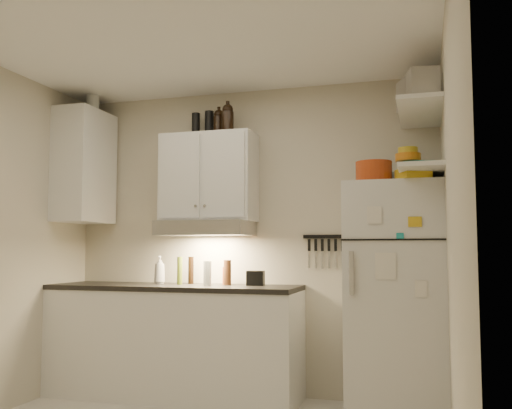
# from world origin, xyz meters

# --- Properties ---
(ceiling) EXTENTS (3.20, 3.00, 0.02)m
(ceiling) POSITION_xyz_m (0.00, 0.00, 2.61)
(ceiling) COLOR white
(ceiling) RESTS_ON ground
(back_wall) EXTENTS (3.20, 0.02, 2.60)m
(back_wall) POSITION_xyz_m (0.00, 1.51, 1.30)
(back_wall) COLOR beige
(back_wall) RESTS_ON ground
(right_wall) EXTENTS (0.02, 3.00, 2.60)m
(right_wall) POSITION_xyz_m (1.61, 0.00, 1.30)
(right_wall) COLOR beige
(right_wall) RESTS_ON ground
(base_cabinet) EXTENTS (2.10, 0.60, 0.88)m
(base_cabinet) POSITION_xyz_m (-0.55, 1.20, 0.44)
(base_cabinet) COLOR white
(base_cabinet) RESTS_ON floor
(countertop) EXTENTS (2.10, 0.62, 0.04)m
(countertop) POSITION_xyz_m (-0.55, 1.20, 0.90)
(countertop) COLOR black
(countertop) RESTS_ON base_cabinet
(upper_cabinet) EXTENTS (0.80, 0.33, 0.75)m
(upper_cabinet) POSITION_xyz_m (-0.30, 1.33, 1.83)
(upper_cabinet) COLOR white
(upper_cabinet) RESTS_ON back_wall
(side_cabinet) EXTENTS (0.33, 0.55, 1.00)m
(side_cabinet) POSITION_xyz_m (-1.44, 1.20, 1.95)
(side_cabinet) COLOR white
(side_cabinet) RESTS_ON left_wall
(range_hood) EXTENTS (0.76, 0.46, 0.12)m
(range_hood) POSITION_xyz_m (-0.30, 1.27, 1.39)
(range_hood) COLOR silver
(range_hood) RESTS_ON back_wall
(fridge) EXTENTS (0.70, 0.68, 1.70)m
(fridge) POSITION_xyz_m (1.25, 1.16, 0.85)
(fridge) COLOR silver
(fridge) RESTS_ON floor
(shelf_hi) EXTENTS (0.30, 0.95, 0.03)m
(shelf_hi) POSITION_xyz_m (1.45, 1.02, 2.20)
(shelf_hi) COLOR white
(shelf_hi) RESTS_ON right_wall
(shelf_lo) EXTENTS (0.30, 0.95, 0.03)m
(shelf_lo) POSITION_xyz_m (1.45, 1.02, 1.76)
(shelf_lo) COLOR white
(shelf_lo) RESTS_ON right_wall
(knife_strip) EXTENTS (0.42, 0.02, 0.03)m
(knife_strip) POSITION_xyz_m (0.70, 1.49, 1.32)
(knife_strip) COLOR black
(knife_strip) RESTS_ON back_wall
(dutch_oven) EXTENTS (0.35, 0.35, 0.15)m
(dutch_oven) POSITION_xyz_m (1.11, 1.02, 1.78)
(dutch_oven) COLOR #A93913
(dutch_oven) RESTS_ON fridge
(book_stack) EXTENTS (0.26, 0.28, 0.08)m
(book_stack) POSITION_xyz_m (1.39, 0.91, 1.74)
(book_stack) COLOR gold
(book_stack) RESTS_ON fridge
(spice_jar) EXTENTS (0.06, 0.06, 0.09)m
(spice_jar) POSITION_xyz_m (1.23, 1.12, 1.74)
(spice_jar) COLOR silver
(spice_jar) RESTS_ON fridge
(stock_pot) EXTENTS (0.30, 0.30, 0.20)m
(stock_pot) POSITION_xyz_m (1.45, 1.26, 2.32)
(stock_pot) COLOR silver
(stock_pot) RESTS_ON shelf_hi
(tin_a) EXTENTS (0.28, 0.27, 0.22)m
(tin_a) POSITION_xyz_m (1.42, 1.03, 2.33)
(tin_a) COLOR #AAAAAD
(tin_a) RESTS_ON shelf_hi
(tin_b) EXTENTS (0.22, 0.22, 0.19)m
(tin_b) POSITION_xyz_m (1.47, 0.68, 2.31)
(tin_b) COLOR #AAAAAD
(tin_b) RESTS_ON shelf_hi
(bowl_teal) EXTENTS (0.23, 0.23, 0.09)m
(bowl_teal) POSITION_xyz_m (1.40, 1.23, 1.82)
(bowl_teal) COLOR teal
(bowl_teal) RESTS_ON shelf_lo
(bowl_orange) EXTENTS (0.19, 0.19, 0.06)m
(bowl_orange) POSITION_xyz_m (1.36, 1.17, 1.90)
(bowl_orange) COLOR orange
(bowl_orange) RESTS_ON bowl_teal
(bowl_yellow) EXTENTS (0.15, 0.15, 0.05)m
(bowl_yellow) POSITION_xyz_m (1.36, 1.17, 1.95)
(bowl_yellow) COLOR gold
(bowl_yellow) RESTS_ON bowl_orange
(plates) EXTENTS (0.29, 0.29, 0.06)m
(plates) POSITION_xyz_m (1.50, 1.04, 1.80)
(plates) COLOR teal
(plates) RESTS_ON shelf_lo
(growler_a) EXTENTS (0.11, 0.11, 0.23)m
(growler_a) POSITION_xyz_m (-0.22, 1.36, 2.31)
(growler_a) COLOR black
(growler_a) RESTS_ON upper_cabinet
(growler_b) EXTENTS (0.10, 0.10, 0.24)m
(growler_b) POSITION_xyz_m (-0.10, 1.26, 2.32)
(growler_b) COLOR black
(growler_b) RESTS_ON upper_cabinet
(thermos_a) EXTENTS (0.09, 0.09, 0.22)m
(thermos_a) POSITION_xyz_m (-0.33, 1.41, 2.31)
(thermos_a) COLOR black
(thermos_a) RESTS_ON upper_cabinet
(thermos_b) EXTENTS (0.09, 0.09, 0.21)m
(thermos_b) POSITION_xyz_m (-0.44, 1.38, 2.30)
(thermos_b) COLOR black
(thermos_b) RESTS_ON upper_cabinet
(side_jar) EXTENTS (0.13, 0.13, 0.15)m
(side_jar) POSITION_xyz_m (-1.38, 1.22, 2.53)
(side_jar) COLOR silver
(side_jar) RESTS_ON side_cabinet
(soap_bottle) EXTENTS (0.12, 0.12, 0.27)m
(soap_bottle) POSITION_xyz_m (-0.73, 1.29, 1.05)
(soap_bottle) COLOR white
(soap_bottle) RESTS_ON countertop
(pepper_mill) EXTENTS (0.07, 0.07, 0.21)m
(pepper_mill) POSITION_xyz_m (-0.11, 1.28, 1.02)
(pepper_mill) COLOR brown
(pepper_mill) RESTS_ON countertop
(oil_bottle) EXTENTS (0.06, 0.06, 0.23)m
(oil_bottle) POSITION_xyz_m (-0.52, 1.25, 1.04)
(oil_bottle) COLOR #536619
(oil_bottle) RESTS_ON countertop
(vinegar_bottle) EXTENTS (0.05, 0.05, 0.23)m
(vinegar_bottle) POSITION_xyz_m (-0.47, 1.36, 1.04)
(vinegar_bottle) COLOR black
(vinegar_bottle) RESTS_ON countertop
(clear_bottle) EXTENTS (0.07, 0.07, 0.20)m
(clear_bottle) POSITION_xyz_m (-0.26, 1.21, 1.02)
(clear_bottle) COLOR silver
(clear_bottle) RESTS_ON countertop
(red_jar) EXTENTS (0.08, 0.08, 0.15)m
(red_jar) POSITION_xyz_m (-0.14, 1.36, 0.99)
(red_jar) COLOR #A93913
(red_jar) RESTS_ON countertop
(caddy) EXTENTS (0.15, 0.11, 0.12)m
(caddy) POSITION_xyz_m (0.13, 1.30, 0.98)
(caddy) COLOR black
(caddy) RESTS_ON countertop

